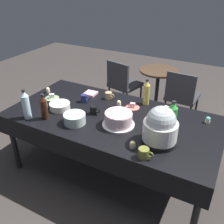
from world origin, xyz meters
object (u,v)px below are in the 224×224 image
(soda_bottle_ginger_ale, at_px, (146,93))
(coffee_mug_navy, at_px, (84,98))
(potluck_table, at_px, (112,121))
(slow_cooker, at_px, (160,127))
(soda_bottle_water, at_px, (26,105))
(coffee_mug_tan, at_px, (109,95))
(maroon_chair_left, at_px, (123,82))
(cupcake_berry, at_px, (208,120))
(cupcake_mint, at_px, (158,123))
(round_cafe_table, at_px, (158,83))
(cupcake_rose, at_px, (119,103))
(glass_salad_bowl, at_px, (75,119))
(coffee_mug_olive, at_px, (144,153))
(soda_bottle_cola, at_px, (44,108))
(coffee_mug_black, at_px, (94,110))
(dessert_plate_sage, at_px, (52,97))
(soda_bottle_lime_soda, at_px, (172,117))
(cupcake_lemon, at_px, (48,90))
(dessert_plate_teal, at_px, (165,110))
(cupcake_cocoa, at_px, (133,145))
(maroon_chair_right, at_px, (182,94))
(dessert_plate_coral, at_px, (133,107))
(ceramic_snack_bowl, at_px, (60,106))
(frosted_layer_cake, at_px, (118,119))

(soda_bottle_ginger_ale, height_order, coffee_mug_navy, soda_bottle_ginger_ale)
(potluck_table, xyz_separation_m, slow_cooker, (0.58, -0.21, 0.22))
(soda_bottle_water, relative_size, coffee_mug_tan, 2.67)
(maroon_chair_left, bearing_deg, cupcake_berry, -36.76)
(cupcake_mint, bearing_deg, round_cafe_table, 108.23)
(cupcake_rose, height_order, maroon_chair_left, maroon_chair_left)
(slow_cooker, relative_size, glass_salad_bowl, 1.60)
(cupcake_rose, bearing_deg, coffee_mug_olive, -50.48)
(soda_bottle_water, bearing_deg, glass_salad_bowl, 16.75)
(glass_salad_bowl, height_order, cupcake_berry, glass_salad_bowl)
(soda_bottle_cola, height_order, coffee_mug_black, soda_bottle_cola)
(coffee_mug_navy, bearing_deg, soda_bottle_ginger_ale, 23.96)
(dessert_plate_sage, distance_m, soda_bottle_lime_soda, 1.44)
(cupcake_lemon, xyz_separation_m, round_cafe_table, (0.93, 1.51, -0.28))
(glass_salad_bowl, xyz_separation_m, dessert_plate_teal, (0.72, 0.65, -0.04))
(cupcake_cocoa, distance_m, soda_bottle_ginger_ale, 0.85)
(slow_cooker, bearing_deg, maroon_chair_right, 96.37)
(coffee_mug_tan, bearing_deg, potluck_table, -56.74)
(cupcake_mint, xyz_separation_m, soda_bottle_water, (-1.23, -0.48, 0.12))
(dessert_plate_coral, bearing_deg, maroon_chair_left, 120.37)
(cupcake_mint, relative_size, maroon_chair_right, 0.08)
(potluck_table, relative_size, slow_cooker, 6.26)
(potluck_table, xyz_separation_m, cupcake_berry, (0.90, 0.33, 0.09))
(dessert_plate_coral, xyz_separation_m, maroon_chair_left, (-0.68, 1.16, -0.27))
(potluck_table, bearing_deg, slow_cooker, -19.74)
(cupcake_mint, xyz_separation_m, maroon_chair_left, (-1.05, 1.38, -0.29))
(soda_bottle_lime_soda, bearing_deg, maroon_chair_left, 130.36)
(cupcake_berry, height_order, soda_bottle_water, soda_bottle_water)
(dessert_plate_teal, xyz_separation_m, soda_bottle_water, (-1.20, -0.79, 0.13))
(slow_cooker, xyz_separation_m, ceramic_snack_bowl, (-1.16, 0.08, -0.12))
(slow_cooker, bearing_deg, coffee_mug_tan, 145.47)
(glass_salad_bowl, xyz_separation_m, cupcake_lemon, (-0.71, 0.43, -0.02))
(round_cafe_table, bearing_deg, soda_bottle_cola, -104.83)
(slow_cooker, xyz_separation_m, coffee_mug_olive, (-0.04, -0.26, -0.12))
(coffee_mug_olive, distance_m, coffee_mug_black, 0.84)
(coffee_mug_tan, distance_m, coffee_mug_navy, 0.29)
(cupcake_lemon, xyz_separation_m, coffee_mug_navy, (0.54, 0.00, 0.01))
(frosted_layer_cake, distance_m, coffee_mug_tan, 0.59)
(cupcake_berry, distance_m, soda_bottle_cola, 1.64)
(dessert_plate_teal, distance_m, soda_bottle_cola, 1.27)
(cupcake_berry, bearing_deg, soda_bottle_lime_soda, -135.25)
(glass_salad_bowl, xyz_separation_m, dessert_plate_sage, (-0.56, 0.32, -0.04))
(coffee_mug_black, bearing_deg, dessert_plate_teal, 31.73)
(cupcake_lemon, distance_m, soda_bottle_water, 0.63)
(cupcake_cocoa, height_order, soda_bottle_lime_soda, soda_bottle_lime_soda)
(soda_bottle_water, relative_size, round_cafe_table, 0.44)
(dessert_plate_sage, bearing_deg, cupcake_mint, 0.68)
(potluck_table, bearing_deg, round_cafe_table, 91.73)
(glass_salad_bowl, bearing_deg, dessert_plate_sage, 150.12)
(ceramic_snack_bowl, bearing_deg, slow_cooker, -3.98)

